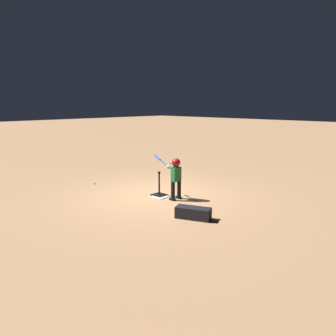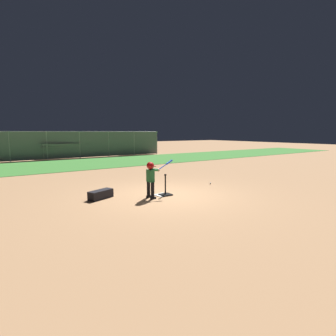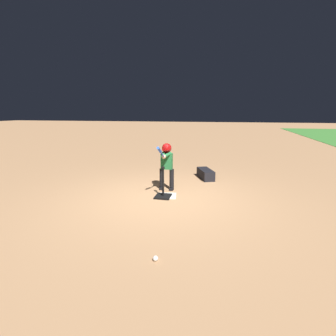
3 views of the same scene
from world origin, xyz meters
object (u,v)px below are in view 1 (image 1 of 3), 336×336
equipment_bag (193,213)px  baseball (94,183)px  batter_child (175,173)px  batting_tee (159,192)px

equipment_bag → baseball: bearing=-25.8°
equipment_bag → batter_child: bearing=-54.5°
batting_tee → batter_child: 0.88m
batting_tee → equipment_bag: bearing=157.7°
batter_child → equipment_bag: bearing=147.9°
batting_tee → equipment_bag: batting_tee is taller
batter_child → baseball: size_ratio=16.64×
batting_tee → batter_child: bearing=-174.3°
batting_tee → baseball: batting_tee is taller
batting_tee → baseball: 2.69m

